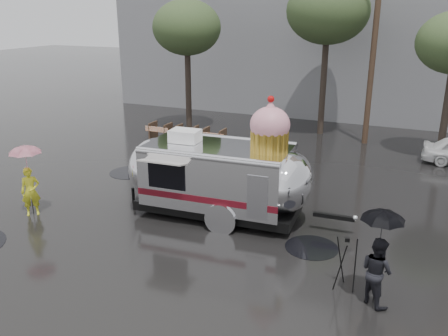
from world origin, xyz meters
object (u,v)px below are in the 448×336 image
at_px(person_right, 377,271).
at_px(person_left, 31,192).
at_px(airstream_trailer, 221,174).
at_px(tripod, 346,259).

bearing_deg(person_right, person_left, 36.26).
bearing_deg(airstream_trailer, tripod, -34.74).
xyz_separation_m(airstream_trailer, person_left, (-5.73, -2.44, -0.64)).
bearing_deg(tripod, person_right, -31.69).
bearing_deg(tripod, airstream_trailer, 140.40).
relative_size(airstream_trailer, person_right, 4.66).
distance_m(person_left, person_right, 10.98).
xyz_separation_m(airstream_trailer, person_right, (5.24, -3.06, -0.63)).
bearing_deg(person_left, tripod, -45.31).
distance_m(person_right, tripod, 0.82).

